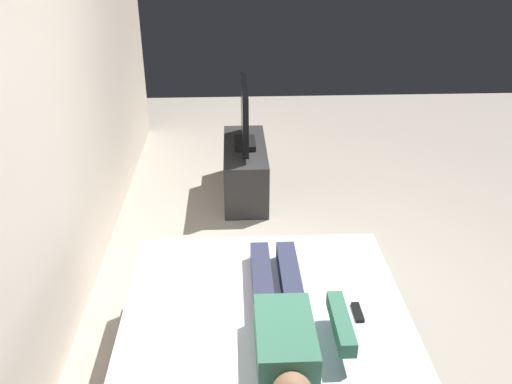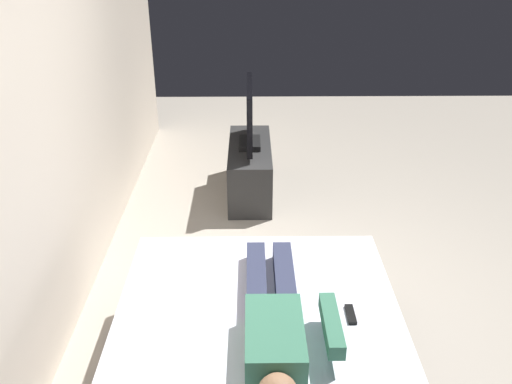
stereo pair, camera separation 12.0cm
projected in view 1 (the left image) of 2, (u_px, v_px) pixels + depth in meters
The scene contains 7 objects.
ground_plane at pixel (313, 310), 3.75m from camera, with size 10.00×10.00×0.00m, color #ADA393.
back_wall at pixel (57, 101), 3.40m from camera, with size 6.40×0.10×2.80m, color beige.
bed at pixel (268, 380), 2.84m from camera, with size 2.05×1.62×0.54m.
person at pixel (285, 323), 2.71m from camera, with size 1.26×0.46×0.18m.
remote at pixel (358, 312), 2.89m from camera, with size 0.15×0.04×0.02m, color black.
tv_stand at pixel (245, 170), 5.23m from camera, with size 1.10×0.40×0.50m, color #2D2D2D.
tv at pixel (245, 117), 4.99m from camera, with size 0.88×0.20×0.59m.
Camera 1 is at (-2.94, 0.53, 2.44)m, focal length 37.89 mm.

